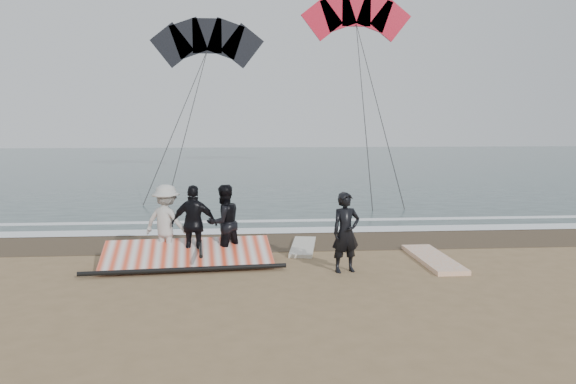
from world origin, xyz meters
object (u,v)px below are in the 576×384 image
at_px(board_white, 433,259).
at_px(sail_rig, 186,256).
at_px(board_cream, 303,247).
at_px(man_main, 346,232).

bearing_deg(board_white, sail_rig, 177.23).
distance_m(board_cream, sail_rig, 3.31).
height_order(board_cream, sail_rig, sail_rig).
relative_size(man_main, board_cream, 0.82).
distance_m(man_main, board_cream, 2.66).
relative_size(board_white, sail_rig, 0.59).
height_order(man_main, sail_rig, man_main).
xyz_separation_m(board_white, sail_rig, (-6.01, 0.18, 0.14)).
bearing_deg(board_white, man_main, -162.25).
distance_m(board_white, sail_rig, 6.01).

